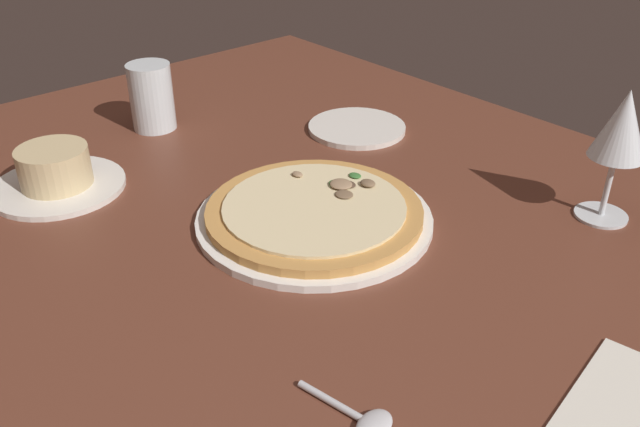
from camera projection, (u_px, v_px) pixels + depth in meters
dining_table at (326, 259)px, 85.03cm from camera, size 150.00×110.00×4.00cm
pizza_main at (315, 214)px, 88.37cm from camera, size 30.87×30.87×3.37cm
ramekin_on_saucer at (56, 173)px, 95.59cm from camera, size 18.62×18.62×6.29cm
wine_glass_near at (622, 129)px, 83.81cm from camera, size 6.99×6.99×17.68cm
water_glass at (152, 100)px, 113.09cm from camera, size 7.20×7.20×11.09cm
side_plate at (357, 128)px, 114.45cm from camera, size 16.36×16.36×0.90cm
paper_menu at (638, 424)px, 59.36cm from camera, size 15.18×20.53×0.30cm
spoon at (364, 419)px, 59.43cm from camera, size 9.99×4.45×1.00cm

